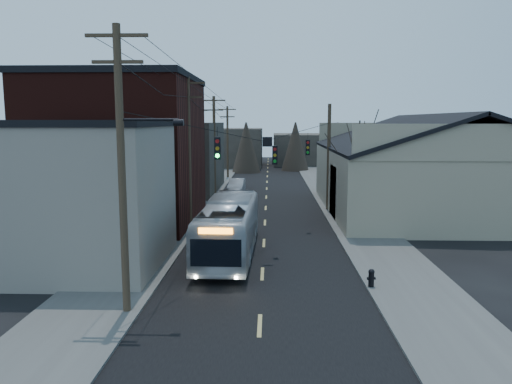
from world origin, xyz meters
TOP-DOWN VIEW (x-y plane):
  - ground at (0.00, 0.00)m, footprint 160.00×160.00m
  - road_surface at (0.00, 30.00)m, footprint 9.00×110.00m
  - sidewalk_left at (-6.50, 30.00)m, footprint 4.00×110.00m
  - sidewalk_right at (6.50, 30.00)m, footprint 4.00×110.00m
  - building_clapboard at (-9.00, 9.00)m, footprint 8.00×8.00m
  - building_brick at (-10.00, 20.00)m, footprint 10.00×12.00m
  - building_left_far at (-9.50, 36.00)m, footprint 9.00×14.00m
  - warehouse at (13.00, 25.00)m, footprint 16.16×20.60m
  - building_far_left at (-6.00, 65.00)m, footprint 10.00×12.00m
  - building_far_right at (7.00, 70.00)m, footprint 12.00×14.00m
  - bare_tree at (6.50, 20.00)m, footprint 0.40×0.40m
  - utility_lines at (-3.11, 24.14)m, footprint 11.24×45.28m
  - bus at (-1.83, 11.32)m, footprint 2.81×10.95m
  - parked_car at (-3.00, 34.86)m, footprint 1.64×4.33m
  - fire_hydrant at (4.70, 6.01)m, footprint 0.37×0.27m

SIDE VIEW (x-z plane):
  - ground at x=0.00m, z-range 0.00..0.00m
  - road_surface at x=0.00m, z-range 0.00..0.02m
  - sidewalk_left at x=-6.50m, z-range 0.00..0.12m
  - sidewalk_right at x=6.50m, z-range 0.00..0.12m
  - fire_hydrant at x=4.70m, z-range 0.15..0.93m
  - parked_car at x=-3.00m, z-range 0.00..1.41m
  - bus at x=-1.83m, z-range 0.00..3.03m
  - building_far_right at x=7.00m, z-range 0.00..5.00m
  - warehouse at x=13.00m, z-range -1.17..6.56m
  - building_far_left at x=-6.00m, z-range 0.00..6.00m
  - building_clapboard at x=-9.00m, z-range 0.00..7.00m
  - building_left_far at x=-9.50m, z-range 0.00..7.00m
  - bare_tree at x=6.50m, z-range 0.00..7.20m
  - utility_lines at x=-3.11m, z-range -0.30..10.20m
  - building_brick at x=-10.00m, z-range 0.00..10.00m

